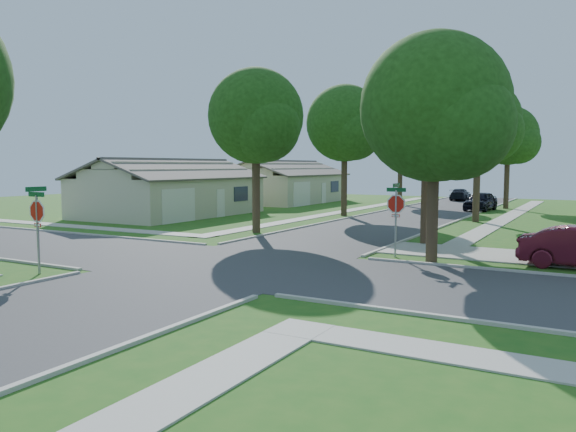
# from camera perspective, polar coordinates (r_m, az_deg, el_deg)

# --- Properties ---
(ground) EXTENTS (100.00, 100.00, 0.00)m
(ground) POSITION_cam_1_polar(r_m,az_deg,el_deg) (21.05, -5.66, -4.96)
(ground) COLOR #225918
(ground) RESTS_ON ground
(road_ns) EXTENTS (7.00, 100.00, 0.02)m
(road_ns) POSITION_cam_1_polar(r_m,az_deg,el_deg) (21.05, -5.66, -4.95)
(road_ns) COLOR #333335
(road_ns) RESTS_ON ground
(sidewalk_ne) EXTENTS (1.20, 40.00, 0.04)m
(sidewalk_ne) POSITION_cam_1_polar(r_m,az_deg,el_deg) (43.51, 21.56, -0.04)
(sidewalk_ne) COLOR #9E9B91
(sidewalk_ne) RESTS_ON ground
(sidewalk_nw) EXTENTS (1.20, 40.00, 0.04)m
(sidewalk_nw) POSITION_cam_1_polar(r_m,az_deg,el_deg) (46.73, 6.58, 0.62)
(sidewalk_nw) COLOR #9E9B91
(sidewalk_nw) RESTS_ON ground
(driveway) EXTENTS (8.80, 3.60, 0.05)m
(driveway) POSITION_cam_1_polar(r_m,az_deg,el_deg) (24.67, 19.70, -3.69)
(driveway) COLOR #9E9B91
(driveway) RESTS_ON ground
(stop_sign_sw) EXTENTS (1.05, 0.80, 2.98)m
(stop_sign_sw) POSITION_cam_1_polar(r_m,az_deg,el_deg) (20.71, -24.13, 0.11)
(stop_sign_sw) COLOR gray
(stop_sign_sw) RESTS_ON ground
(stop_sign_ne) EXTENTS (1.05, 0.80, 2.98)m
(stop_sign_ne) POSITION_cam_1_polar(r_m,az_deg,el_deg) (22.89, 10.91, 0.91)
(stop_sign_ne) COLOR gray
(stop_sign_ne) RESTS_ON ground
(tree_e_near) EXTENTS (4.97, 4.80, 8.28)m
(tree_e_near) POSITION_cam_1_polar(r_m,az_deg,el_deg) (27.01, 14.08, 9.15)
(tree_e_near) COLOR #38281C
(tree_e_near) RESTS_ON ground
(tree_e_mid) EXTENTS (5.59, 5.40, 9.21)m
(tree_e_mid) POSITION_cam_1_polar(r_m,az_deg,el_deg) (38.72, 18.86, 8.68)
(tree_e_mid) COLOR #38281C
(tree_e_mid) RESTS_ON ground
(tree_e_far) EXTENTS (5.17, 5.00, 8.72)m
(tree_e_far) POSITION_cam_1_polar(r_m,az_deg,el_deg) (51.52, 21.52, 7.35)
(tree_e_far) COLOR #38281C
(tree_e_far) RESTS_ON ground
(tree_w_near) EXTENTS (5.38, 5.20, 8.97)m
(tree_w_near) POSITION_cam_1_polar(r_m,az_deg,el_deg) (30.89, -3.20, 9.65)
(tree_w_near) COLOR #38281C
(tree_w_near) RESTS_ON ground
(tree_w_mid) EXTENTS (5.80, 5.60, 9.56)m
(tree_w_mid) POSITION_cam_1_polar(r_m,az_deg,el_deg) (41.51, 5.85, 9.00)
(tree_w_mid) COLOR #38281C
(tree_w_mid) RESTS_ON ground
(tree_w_far) EXTENTS (4.76, 4.60, 8.04)m
(tree_w_far) POSITION_cam_1_polar(r_m,az_deg,el_deg) (53.62, 11.43, 7.00)
(tree_w_far) COLOR #38281C
(tree_w_far) RESTS_ON ground
(tree_ne_corner) EXTENTS (5.80, 5.60, 8.66)m
(tree_ne_corner) POSITION_cam_1_polar(r_m,az_deg,el_deg) (21.97, 14.83, 9.96)
(tree_ne_corner) COLOR #38281C
(tree_ne_corner) RESTS_ON ground
(house_nw_near) EXTENTS (8.42, 13.60, 4.23)m
(house_nw_near) POSITION_cam_1_polar(r_m,az_deg,el_deg) (42.48, -11.77, 2.12)
(house_nw_near) COLOR #B6AC90
(house_nw_near) RESTS_ON ground
(house_nw_far) EXTENTS (8.42, 13.60, 4.23)m
(house_nw_far) POSITION_cam_1_polar(r_m,az_deg,el_deg) (56.39, -0.33, 2.95)
(house_nw_far) COLOR #B6AC90
(house_nw_far) RESTS_ON ground
(car_curb_east) EXTENTS (2.28, 4.75, 1.57)m
(car_curb_east) POSITION_cam_1_polar(r_m,az_deg,el_deg) (48.63, 18.98, 1.45)
(car_curb_east) COLOR black
(car_curb_east) RESTS_ON ground
(car_curb_west) EXTENTS (1.98, 4.40, 1.25)m
(car_curb_west) POSITION_cam_1_polar(r_m,az_deg,el_deg) (61.94, 17.10, 2.09)
(car_curb_west) COLOR black
(car_curb_west) RESTS_ON ground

